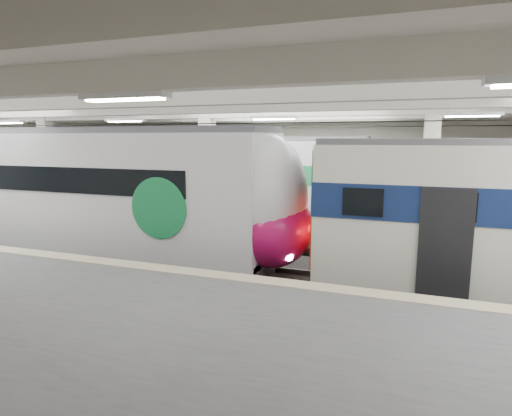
% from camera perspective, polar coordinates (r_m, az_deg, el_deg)
% --- Properties ---
extents(station_hall, '(36.00, 24.00, 5.75)m').
position_cam_1_polar(station_hall, '(11.20, -3.46, 4.06)').
color(station_hall, black).
rests_on(station_hall, ground).
extents(modern_emu, '(14.39, 2.97, 4.61)m').
position_cam_1_polar(modern_emu, '(15.22, -17.36, 1.35)').
color(modern_emu, white).
rests_on(modern_emu, ground).
extents(far_train, '(13.57, 3.23, 4.32)m').
position_cam_1_polar(far_train, '(19.47, -5.53, 3.31)').
color(far_train, white).
rests_on(far_train, ground).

